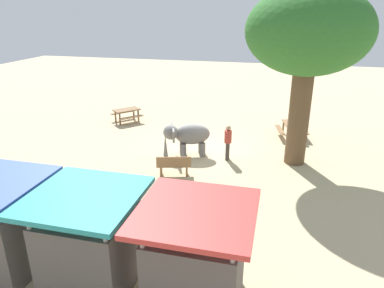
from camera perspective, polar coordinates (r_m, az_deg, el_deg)
name	(u,v)px	position (r m, az deg, el deg)	size (l,w,h in m)	color
ground_plane	(202,150)	(17.25, 1.57, -0.98)	(60.00, 60.00, 0.00)	tan
elephant	(187,135)	(16.34, -0.73, 1.37)	(2.18, 1.67, 1.51)	slate
person_handler	(228,140)	(15.93, 5.77, 0.66)	(0.32, 0.51, 1.62)	#3F3833
shade_tree_main	(308,34)	(15.29, 18.10, 16.34)	(4.96, 4.55, 7.37)	brown
wooden_bench	(174,165)	(14.50, -2.93, -3.41)	(1.46, 0.76, 0.88)	olive
picnic_table_near	(292,127)	(19.46, 15.72, 2.64)	(1.75, 1.77, 0.78)	olive
picnic_table_far	(127,112)	(21.76, -10.41, 5.00)	(2.10, 2.10, 0.78)	brown
market_stall_red	(196,263)	(8.35, 0.60, -18.57)	(2.50, 2.50, 2.52)	#59514C
market_stall_teal	(90,245)	(9.18, -16.00, -15.36)	(2.50, 2.50, 2.52)	#59514C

